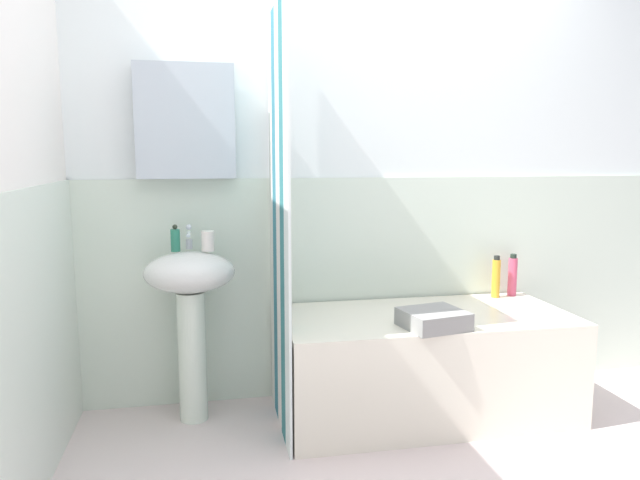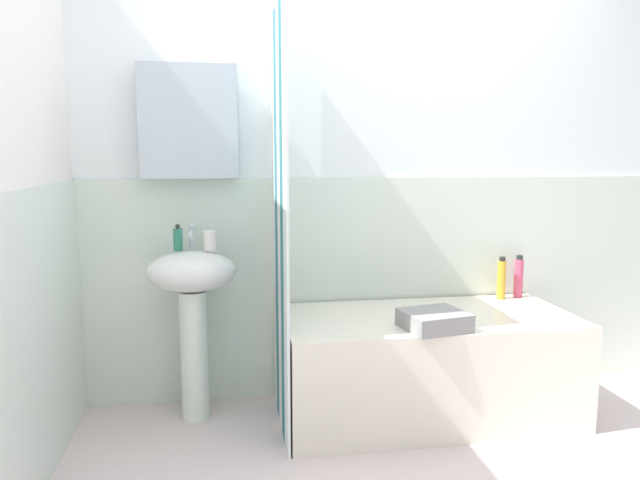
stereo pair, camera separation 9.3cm
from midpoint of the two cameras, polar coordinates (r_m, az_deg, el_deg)
The scene contains 11 objects.
wall_back_tiled at distance 3.24m, azimuth 4.85°, elevation 4.96°, with size 3.60×0.18×2.40m.
wall_left_tiled at distance 2.34m, azimuth -27.30°, elevation 2.24°, with size 0.07×1.81×2.40m.
sink at distance 2.99m, azimuth -11.32°, elevation -5.41°, with size 0.44×0.34×0.86m.
faucet at distance 3.01m, azimuth -11.42°, elevation 0.31°, with size 0.03×0.12×0.12m.
soap_dispenser at distance 2.97m, azimuth -12.68°, elevation 0.10°, with size 0.05×0.05×0.13m.
toothbrush_cup at distance 2.95m, azimuth -9.69°, elevation -0.04°, with size 0.06×0.06×0.10m, color white.
bathtub at distance 3.12m, azimuth 11.13°, elevation -11.77°, with size 1.45×0.69×0.53m, color #EEE6D0.
shower_curtain at distance 2.78m, azimuth -2.93°, elevation 1.55°, with size 0.01×0.69×2.00m.
shampoo_bottle at distance 3.53m, azimuth 19.33°, elevation -3.41°, with size 0.05×0.05×0.24m.
conditioner_bottle at distance 3.45m, azimuth 17.85°, elevation -3.59°, with size 0.05×0.05×0.24m.
towel_folded at distance 2.81m, azimuth 11.89°, elevation -7.58°, with size 0.27×0.25×0.08m, color gray.
Camera 2 is at (-0.79, -1.88, 1.33)m, focal length 33.16 mm.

